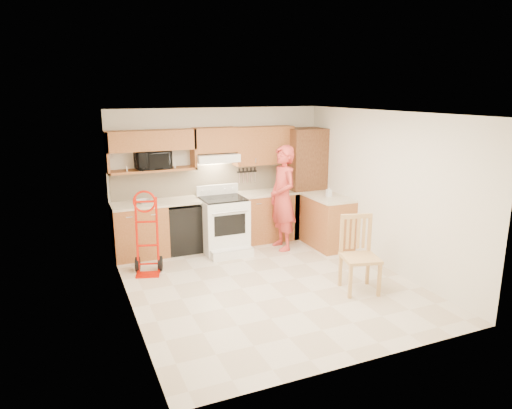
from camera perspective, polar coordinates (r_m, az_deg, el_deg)
floor at (r=6.96m, az=1.65°, el=-9.83°), size 4.00×4.50×0.02m
ceiling at (r=6.38m, az=1.81°, el=11.38°), size 4.00×4.50×0.02m
wall_back at (r=8.61m, az=-4.64°, el=3.56°), size 4.00×0.02×2.50m
wall_front at (r=4.69m, az=13.53°, el=-5.68°), size 4.00×0.02×2.50m
wall_left at (r=6.01m, az=-15.92°, el=-1.49°), size 0.02×4.50×2.50m
wall_right at (r=7.60m, az=15.60°, el=1.70°), size 0.02×4.50×2.50m
backsplash at (r=8.60m, az=-4.58°, el=3.20°), size 3.92×0.03×0.55m
lower_cab_left at (r=8.15m, az=-14.21°, el=-3.22°), size 0.90×0.60×0.90m
dishwasher at (r=8.29m, az=-9.08°, el=-2.84°), size 0.60×0.60×0.85m
lower_cab_right at (r=8.80m, az=1.23°, el=-1.51°), size 1.14×0.60×0.90m
countertop_left at (r=8.07m, az=-12.31°, el=0.19°), size 1.50×0.63×0.04m
countertop_right at (r=8.69m, az=1.25°, el=1.48°), size 1.14×0.63×0.04m
cab_return_right at (r=8.53m, az=8.81°, el=-2.19°), size 0.60×1.00×0.90m
countertop_return at (r=8.41m, az=8.93°, el=0.89°), size 0.63×1.00×0.04m
pantry_tall at (r=9.03m, az=6.00°, el=2.72°), size 0.70×0.60×2.10m
upper_cab_left at (r=8.03m, az=-12.89°, el=7.77°), size 1.50×0.33×0.34m
upper_shelf_mw at (r=8.10m, az=-12.70°, el=4.18°), size 1.50×0.33×0.04m
upper_cab_center at (r=8.31m, az=-5.14°, el=7.98°), size 0.76×0.33×0.44m
upper_cab_right at (r=8.67m, az=0.91°, el=7.35°), size 1.14×0.33×0.70m
range_hood at (r=8.29m, az=-4.95°, el=5.81°), size 0.76×0.46×0.14m
knife_strip at (r=8.75m, az=-1.11°, el=3.70°), size 0.40×0.05×0.29m
microwave at (r=8.07m, az=-12.67°, el=5.43°), size 0.60×0.44×0.31m
range at (r=8.11m, az=-3.92°, el=-1.98°), size 0.78×1.02×1.15m
person at (r=8.18m, az=3.34°, el=0.80°), size 0.45×0.69×1.88m
hand_truck at (r=7.31m, az=-13.42°, el=-3.92°), size 0.58×0.55×1.20m
dining_chair at (r=6.67m, az=12.82°, el=-6.14°), size 0.60×0.64×1.08m
soap_bottle at (r=8.37m, az=9.04°, el=1.63°), size 0.10×0.10×0.19m
bowl at (r=8.03m, az=-13.76°, el=0.39°), size 0.28×0.28×0.06m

